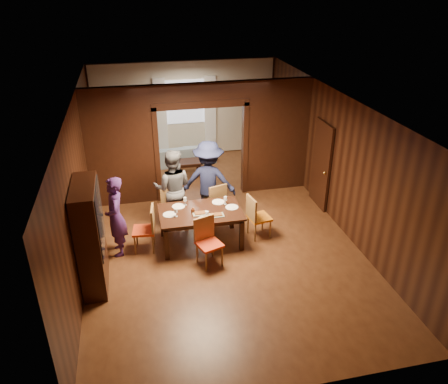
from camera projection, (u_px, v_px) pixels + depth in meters
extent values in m
plane|color=#4F2916|center=(215.00, 226.00, 9.92)|extent=(9.00, 9.00, 0.00)
cube|color=silver|center=(213.00, 100.00, 8.62)|extent=(5.50, 9.00, 0.02)
cube|color=black|center=(185.00, 109.00, 13.19)|extent=(5.50, 0.02, 2.90)
cube|color=black|center=(80.00, 179.00, 8.74)|extent=(0.02, 9.00, 2.90)
cube|color=black|center=(334.00, 157.00, 9.80)|extent=(0.02, 9.00, 2.90)
cube|color=black|center=(122.00, 158.00, 10.41)|extent=(1.65, 0.15, 2.40)
cube|color=black|center=(276.00, 146.00, 11.15)|extent=(1.65, 0.15, 2.40)
cube|color=black|center=(200.00, 93.00, 10.12)|extent=(5.50, 0.15, 0.50)
cube|color=beige|center=(185.00, 110.00, 13.17)|extent=(5.40, 0.04, 2.85)
imported|color=#42205F|center=(116.00, 217.00, 8.62)|extent=(0.43, 0.63, 1.68)
imported|color=#4E4F55|center=(173.00, 188.00, 9.62)|extent=(1.00, 0.85, 1.80)
imported|color=#171C3B|center=(209.00, 181.00, 9.86)|extent=(1.38, 1.05, 1.89)
imported|color=#8FA8BB|center=(182.00, 154.00, 13.11)|extent=(2.01, 0.94, 0.57)
imported|color=black|center=(202.00, 207.00, 9.06)|extent=(0.35, 0.35, 0.09)
cube|color=black|center=(201.00, 227.00, 9.15)|extent=(1.70, 1.06, 0.76)
cube|color=black|center=(188.00, 168.00, 12.38)|extent=(0.80, 0.50, 0.40)
cube|color=black|center=(90.00, 237.00, 7.68)|extent=(0.40, 1.20, 2.00)
cube|color=black|center=(321.00, 165.00, 10.40)|extent=(0.06, 0.90, 2.10)
cube|color=silver|center=(185.00, 102.00, 13.03)|extent=(1.20, 0.03, 1.30)
cube|color=white|center=(161.00, 118.00, 13.05)|extent=(0.35, 0.06, 2.40)
cube|color=white|center=(210.00, 115.00, 13.34)|extent=(0.35, 0.06, 2.40)
cylinder|color=silver|center=(170.00, 215.00, 8.85)|extent=(0.27, 0.27, 0.01)
cylinder|color=white|center=(179.00, 206.00, 9.15)|extent=(0.27, 0.27, 0.01)
cylinder|color=white|center=(218.00, 202.00, 9.33)|extent=(0.27, 0.27, 0.01)
cylinder|color=white|center=(232.00, 207.00, 9.12)|extent=(0.27, 0.27, 0.01)
cylinder|color=silver|center=(204.00, 219.00, 8.67)|extent=(0.27, 0.27, 0.01)
cube|color=gray|center=(200.00, 213.00, 8.87)|extent=(0.30, 0.20, 0.04)
cube|color=slate|center=(217.00, 215.00, 8.81)|extent=(0.30, 0.20, 0.04)
cylinder|color=silver|center=(207.00, 215.00, 8.72)|extent=(0.07, 0.07, 0.14)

